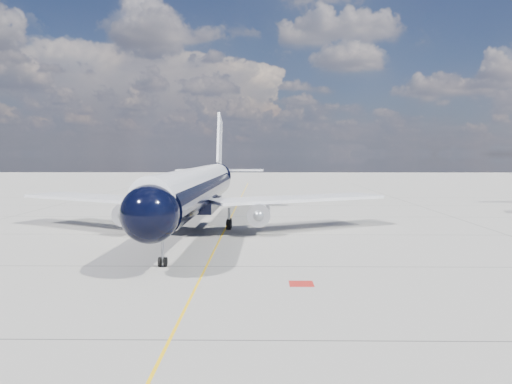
% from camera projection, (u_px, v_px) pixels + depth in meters
% --- Properties ---
extents(ground, '(320.00, 320.00, 0.00)m').
position_uv_depth(ground, '(233.00, 212.00, 72.63)').
color(ground, gray).
rests_on(ground, ground).
extents(taxiway_centerline, '(0.16, 160.00, 0.01)m').
position_uv_depth(taxiway_centerline, '(231.00, 217.00, 67.64)').
color(taxiway_centerline, yellow).
rests_on(taxiway_centerline, ground).
extents(red_marking, '(1.60, 1.60, 0.01)m').
position_uv_depth(red_marking, '(301.00, 284.00, 32.66)').
color(red_marking, maroon).
rests_on(red_marking, ground).
extents(main_airliner, '(42.74, 51.93, 15.02)m').
position_uv_depth(main_airliner, '(199.00, 188.00, 56.13)').
color(main_airliner, black).
rests_on(main_airliner, ground).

